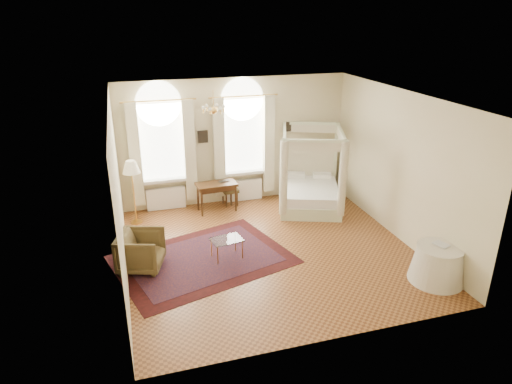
{
  "coord_description": "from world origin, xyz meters",
  "views": [
    {
      "loc": [
        -2.79,
        -8.26,
        4.87
      ],
      "look_at": [
        -0.2,
        0.4,
        1.24
      ],
      "focal_mm": 32.0,
      "sensor_mm": 36.0,
      "label": 1
    }
  ],
  "objects_px": {
    "canopy_bed": "(310,190)",
    "stool": "(230,191)",
    "armchair": "(141,251)",
    "side_table": "(438,264)",
    "coffee_table": "(227,241)",
    "writing_desk": "(216,187)",
    "nightstand": "(326,185)",
    "floor_lamp": "(131,170)"
  },
  "relations": [
    {
      "from": "floor_lamp",
      "to": "side_table",
      "type": "height_order",
      "value": "floor_lamp"
    },
    {
      "from": "floor_lamp",
      "to": "side_table",
      "type": "xyz_separation_m",
      "value": [
        5.4,
        -4.29,
        -1.0
      ]
    },
    {
      "from": "floor_lamp",
      "to": "side_table",
      "type": "relative_size",
      "value": 1.52
    },
    {
      "from": "floor_lamp",
      "to": "armchair",
      "type": "bearing_deg",
      "value": -90.0
    },
    {
      "from": "armchair",
      "to": "side_table",
      "type": "relative_size",
      "value": 0.82
    },
    {
      "from": "canopy_bed",
      "to": "stool",
      "type": "xyz_separation_m",
      "value": [
        -1.98,
        0.74,
        -0.09
      ]
    },
    {
      "from": "canopy_bed",
      "to": "stool",
      "type": "bearing_deg",
      "value": 159.39
    },
    {
      "from": "stool",
      "to": "coffee_table",
      "type": "xyz_separation_m",
      "value": [
        -0.73,
        -2.72,
        0.01
      ]
    },
    {
      "from": "writing_desk",
      "to": "stool",
      "type": "relative_size",
      "value": 2.28
    },
    {
      "from": "canopy_bed",
      "to": "armchair",
      "type": "bearing_deg",
      "value": -156.9
    },
    {
      "from": "stool",
      "to": "coffee_table",
      "type": "height_order",
      "value": "stool"
    },
    {
      "from": "stool",
      "to": "coffee_table",
      "type": "bearing_deg",
      "value": -104.95
    },
    {
      "from": "side_table",
      "to": "nightstand",
      "type": "bearing_deg",
      "value": 91.75
    },
    {
      "from": "armchair",
      "to": "nightstand",
      "type": "bearing_deg",
      "value": -45.38
    },
    {
      "from": "nightstand",
      "to": "armchair",
      "type": "distance_m",
      "value": 5.88
    },
    {
      "from": "canopy_bed",
      "to": "writing_desk",
      "type": "distance_m",
      "value": 2.45
    },
    {
      "from": "writing_desk",
      "to": "coffee_table",
      "type": "height_order",
      "value": "writing_desk"
    },
    {
      "from": "writing_desk",
      "to": "nightstand",
      "type": "bearing_deg",
      "value": 5.17
    },
    {
      "from": "writing_desk",
      "to": "armchair",
      "type": "xyz_separation_m",
      "value": [
        -2.05,
        -2.35,
        -0.26
      ]
    },
    {
      "from": "nightstand",
      "to": "coffee_table",
      "type": "xyz_separation_m",
      "value": [
        -3.52,
        -2.72,
        0.13
      ]
    },
    {
      "from": "side_table",
      "to": "coffee_table",
      "type": "bearing_deg",
      "value": 151.52
    },
    {
      "from": "canopy_bed",
      "to": "side_table",
      "type": "relative_size",
      "value": 2.21
    },
    {
      "from": "canopy_bed",
      "to": "nightstand",
      "type": "xyz_separation_m",
      "value": [
        0.81,
        0.74,
        -0.21
      ]
    },
    {
      "from": "side_table",
      "to": "stool",
      "type": "bearing_deg",
      "value": 121.96
    },
    {
      "from": "canopy_bed",
      "to": "coffee_table",
      "type": "bearing_deg",
      "value": -143.85
    },
    {
      "from": "writing_desk",
      "to": "coffee_table",
      "type": "xyz_separation_m",
      "value": [
        -0.31,
        -2.43,
        -0.26
      ]
    },
    {
      "from": "coffee_table",
      "to": "side_table",
      "type": "bearing_deg",
      "value": -28.48
    },
    {
      "from": "nightstand",
      "to": "armchair",
      "type": "bearing_deg",
      "value": -153.34
    },
    {
      "from": "coffee_table",
      "to": "floor_lamp",
      "type": "relative_size",
      "value": 0.44
    },
    {
      "from": "nightstand",
      "to": "coffee_table",
      "type": "distance_m",
      "value": 4.45
    },
    {
      "from": "writing_desk",
      "to": "side_table",
      "type": "height_order",
      "value": "writing_desk"
    },
    {
      "from": "writing_desk",
      "to": "stool",
      "type": "xyz_separation_m",
      "value": [
        0.42,
        0.29,
        -0.27
      ]
    },
    {
      "from": "nightstand",
      "to": "side_table",
      "type": "xyz_separation_m",
      "value": [
        0.14,
        -4.71,
        0.08
      ]
    },
    {
      "from": "nightstand",
      "to": "stool",
      "type": "height_order",
      "value": "nightstand"
    },
    {
      "from": "writing_desk",
      "to": "stool",
      "type": "bearing_deg",
      "value": 34.87
    },
    {
      "from": "floor_lamp",
      "to": "canopy_bed",
      "type": "bearing_deg",
      "value": -4.18
    },
    {
      "from": "canopy_bed",
      "to": "stool",
      "type": "distance_m",
      "value": 2.12
    },
    {
      "from": "canopy_bed",
      "to": "side_table",
      "type": "height_order",
      "value": "canopy_bed"
    },
    {
      "from": "stool",
      "to": "nightstand",
      "type": "bearing_deg",
      "value": 0.0
    },
    {
      "from": "side_table",
      "to": "writing_desk",
      "type": "bearing_deg",
      "value": 127.2
    },
    {
      "from": "canopy_bed",
      "to": "coffee_table",
      "type": "distance_m",
      "value": 3.35
    },
    {
      "from": "armchair",
      "to": "stool",
      "type": "bearing_deg",
      "value": -25.05
    }
  ]
}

